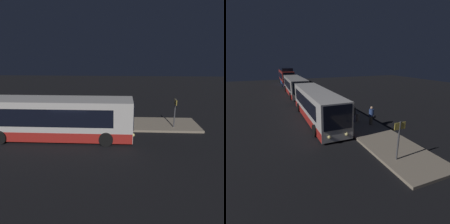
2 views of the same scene
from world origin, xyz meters
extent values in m
plane|color=black|center=(0.00, 0.00, 0.00)|extent=(80.00, 80.00, 0.00)
cube|color=gray|center=(0.00, 3.34, 0.09)|extent=(20.00, 3.49, 0.18)
cube|color=silver|center=(-1.45, 0.12, 1.58)|extent=(11.39, 2.45, 2.82)
cube|color=#B2231E|center=(-1.45, 0.12, 0.52)|extent=(11.33, 2.47, 0.70)
cube|color=black|center=(-1.73, 0.12, 1.92)|extent=(9.34, 2.48, 1.24)
cube|color=black|center=(4.27, 0.12, 1.99)|extent=(0.06, 2.16, 1.81)
sphere|color=#F9E58C|center=(4.29, 0.80, 0.62)|extent=(0.24, 0.24, 0.24)
sphere|color=#F9E58C|center=(4.29, -0.55, 0.62)|extent=(0.24, 0.24, 0.24)
cylinder|color=black|center=(2.43, 1.35, 0.49)|extent=(0.97, 0.30, 0.97)
cylinder|color=black|center=(2.43, -1.10, 0.49)|extent=(0.97, 0.30, 0.97)
cylinder|color=black|center=(-4.98, 1.35, 0.49)|extent=(0.97, 0.30, 0.97)
cylinder|color=black|center=(-4.98, -1.10, 0.49)|extent=(0.97, 0.30, 0.97)
cylinder|color=#6B604C|center=(2.21, 4.17, 0.57)|extent=(0.40, 0.40, 0.77)
cylinder|color=#334C8C|center=(2.21, 4.17, 1.29)|extent=(0.57, 0.57, 0.67)
sphere|color=tan|center=(2.21, 4.17, 1.75)|extent=(0.25, 0.25, 0.25)
cube|color=black|center=(2.50, 4.29, 1.00)|extent=(0.24, 0.31, 0.24)
cylinder|color=#4C476B|center=(1.01, 3.01, 0.55)|extent=(0.27, 0.27, 0.73)
cylinder|color=#262628|center=(1.01, 3.01, 1.23)|extent=(0.39, 0.39, 0.64)
sphere|color=beige|center=(1.01, 3.01, 1.67)|extent=(0.24, 0.24, 0.24)
cube|color=beige|center=(0.97, 3.50, 0.54)|extent=(0.33, 0.25, 0.73)
cylinder|color=black|center=(0.97, 3.50, 1.03)|extent=(0.02, 0.02, 0.24)
cylinder|color=#4C4C51|center=(7.77, 2.46, 1.37)|extent=(0.10, 0.10, 2.39)
cube|color=#E5C64C|center=(7.77, 2.46, 2.31)|extent=(0.04, 0.75, 0.41)
camera|label=1|loc=(3.52, -14.77, 6.36)|focal=35.00mm
camera|label=2|loc=(14.94, -4.18, 5.92)|focal=28.00mm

